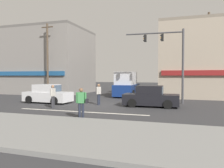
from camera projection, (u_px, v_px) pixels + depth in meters
The scene contains 14 objects.
ground_plane at pixel (99, 105), 17.40m from camera, with size 120.00×120.00×0.00m, color #333335.
lane_marking_stripe at pixel (80, 112), 14.07m from camera, with size 9.00×0.24×0.01m, color silver.
sidewalk_curb at pixel (27, 128), 9.31m from camera, with size 40.00×5.00×0.16m, color gray.
building_left_block at pixel (38, 62), 30.37m from camera, with size 13.97×8.57×8.51m.
building_right_corner at pixel (224, 61), 24.54m from camera, with size 13.54×9.99×8.08m.
utility_pole_near_left at pixel (48, 59), 24.16m from camera, with size 1.40×0.22×8.09m.
utility_pole_far_right at pixel (208, 55), 21.38m from camera, with size 1.40×0.22×8.51m.
traffic_light_mast at pixel (171, 54), 18.29m from camera, with size 4.89×0.37×6.20m.
sedan_crossing_rightbound at pixel (48, 95), 18.70m from camera, with size 4.18×2.03×1.58m.
box_truck_crossing_center at pixel (127, 85), 24.65m from camera, with size 2.38×5.66×2.75m.
sedan_approaching_near at pixel (151, 97), 16.42m from camera, with size 4.13×1.94×1.58m.
pedestrian_foreground_with_bag at pixel (82, 101), 11.66m from camera, with size 0.69×0.34×1.67m.
pedestrian_mid_crossing at pixel (53, 95), 15.58m from camera, with size 0.23×0.57×1.67m.
pedestrian_far_side at pixel (99, 93), 17.35m from camera, with size 0.28×0.56×1.67m.
Camera 1 is at (6.26, -16.18, 2.32)m, focal length 35.00 mm.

